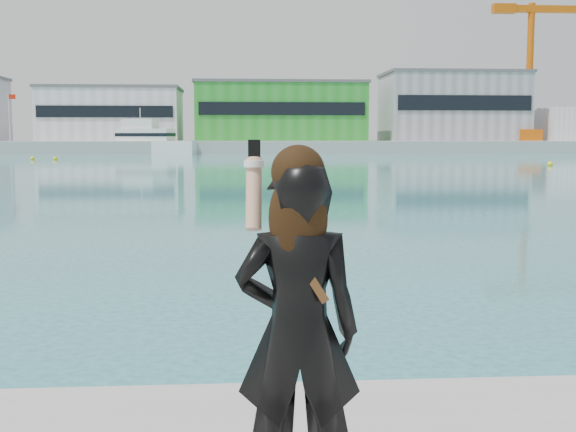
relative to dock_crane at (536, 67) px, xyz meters
name	(u,v)px	position (x,y,z in m)	size (l,w,h in m)	color
far_quay	(236,146)	(-53.20, 8.00, -14.07)	(320.00, 40.00, 2.00)	#9E9E99
warehouse_white	(113,114)	(-75.20, 5.98, -8.31)	(24.48, 15.35, 9.50)	silver
warehouse_green	(280,112)	(-45.20, 5.98, -7.81)	(30.60, 16.36, 10.50)	green
warehouse_grey_right	(452,107)	(-13.20, 5.98, -6.80)	(25.50, 15.35, 12.50)	gray
ancillary_shed	(572,124)	(8.80, 4.00, -10.07)	(12.00, 10.00, 6.00)	silver
dock_crane	(536,67)	(0.00, 0.00, 0.00)	(23.00, 4.00, 24.00)	orange
flagpole_left	(10,114)	(-91.11, -1.00, -8.53)	(1.28, 0.16, 8.00)	silver
flagpole_right	(363,115)	(-31.11, -1.00, -8.53)	(1.28, 0.16, 8.00)	silver
motor_yacht	(148,141)	(-67.11, -9.49, -13.02)	(16.15, 8.81, 7.27)	white
buoy_near	(550,166)	(-24.00, -61.19, -15.07)	(0.50, 0.50, 0.50)	yellow
buoy_far	(33,160)	(-76.87, -39.79, -15.07)	(0.50, 0.50, 0.50)	yellow
buoy_extra	(55,160)	(-74.15, -40.30, -15.07)	(0.50, 0.50, 0.50)	yellow
woman	(298,322)	(-52.65, -122.75, -13.35)	(0.65, 0.45, 1.82)	black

